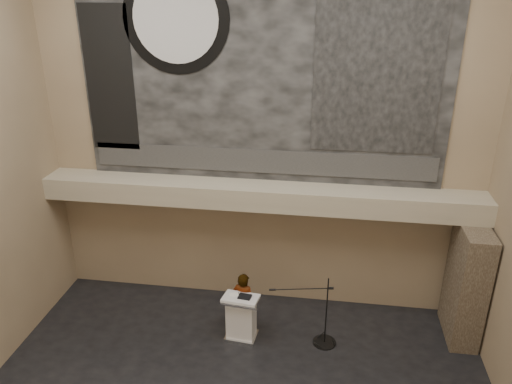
# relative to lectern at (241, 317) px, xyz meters

# --- Properties ---
(wall_back) EXTENTS (10.00, 0.02, 8.50)m
(wall_back) POSITION_rel_lectern_xyz_m (0.20, 1.72, 3.70)
(wall_back) COLOR #867055
(wall_back) RESTS_ON floor
(soffit) EXTENTS (10.00, 0.80, 0.50)m
(soffit) POSITION_rel_lectern_xyz_m (0.20, 1.32, 2.40)
(soffit) COLOR tan
(soffit) RESTS_ON wall_back
(sprinkler_left) EXTENTS (0.04, 0.04, 0.06)m
(sprinkler_left) POSITION_rel_lectern_xyz_m (-1.40, 1.27, 2.12)
(sprinkler_left) COLOR #B2893D
(sprinkler_left) RESTS_ON soffit
(sprinkler_right) EXTENTS (0.04, 0.04, 0.06)m
(sprinkler_right) POSITION_rel_lectern_xyz_m (2.10, 1.27, 2.12)
(sprinkler_right) COLOR #B2893D
(sprinkler_right) RESTS_ON soffit
(banner) EXTENTS (8.00, 0.05, 5.00)m
(banner) POSITION_rel_lectern_xyz_m (0.20, 1.69, 5.15)
(banner) COLOR black
(banner) RESTS_ON wall_back
(banner_text_strip) EXTENTS (7.76, 0.02, 0.55)m
(banner_text_strip) POSITION_rel_lectern_xyz_m (0.20, 1.65, 3.10)
(banner_text_strip) COLOR #2E2E2E
(banner_text_strip) RESTS_ON banner
(banner_clock_rim) EXTENTS (2.30, 0.02, 2.30)m
(banner_clock_rim) POSITION_rel_lectern_xyz_m (-1.60, 1.65, 6.15)
(banner_clock_rim) COLOR black
(banner_clock_rim) RESTS_ON banner
(banner_clock_face) EXTENTS (1.84, 0.02, 1.84)m
(banner_clock_face) POSITION_rel_lectern_xyz_m (-1.60, 1.63, 6.15)
(banner_clock_face) COLOR silver
(banner_clock_face) RESTS_ON banner
(banner_building_print) EXTENTS (2.60, 0.02, 3.60)m
(banner_building_print) POSITION_rel_lectern_xyz_m (2.60, 1.65, 5.25)
(banner_building_print) COLOR black
(banner_building_print) RESTS_ON banner
(banner_brick_print) EXTENTS (1.10, 0.02, 3.20)m
(banner_brick_print) POSITION_rel_lectern_xyz_m (-3.20, 1.65, 4.85)
(banner_brick_print) COLOR black
(banner_brick_print) RESTS_ON banner
(stone_pier) EXTENTS (0.60, 1.40, 2.70)m
(stone_pier) POSITION_rel_lectern_xyz_m (4.85, 0.87, 0.80)
(stone_pier) COLOR #413528
(stone_pier) RESTS_ON floor
(lectern) EXTENTS (0.82, 0.62, 1.14)m
(lectern) POSITION_rel_lectern_xyz_m (0.00, 0.00, 0.00)
(lectern) COLOR silver
(lectern) RESTS_ON floor
(binder) EXTENTS (0.30, 0.26, 0.04)m
(binder) POSITION_rel_lectern_xyz_m (0.09, -0.02, 0.56)
(binder) COLOR black
(binder) RESTS_ON lectern
(papers) EXTENTS (0.31, 0.37, 0.00)m
(papers) POSITION_rel_lectern_xyz_m (-0.13, -0.03, 0.55)
(papers) COLOR white
(papers) RESTS_ON lectern
(speaker_person) EXTENTS (0.61, 0.47, 1.47)m
(speaker_person) POSITION_rel_lectern_xyz_m (0.00, 0.31, 0.18)
(speaker_person) COLOR white
(speaker_person) RESTS_ON floor
(mic_stand) EXTENTS (1.48, 0.52, 1.68)m
(mic_stand) POSITION_rel_lectern_xyz_m (1.81, 0.08, -0.30)
(mic_stand) COLOR black
(mic_stand) RESTS_ON floor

